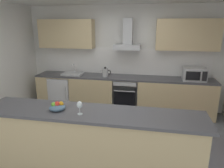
% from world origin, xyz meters
% --- Properties ---
extents(ground, '(5.96, 4.99, 0.02)m').
position_xyz_m(ground, '(0.00, 0.00, -0.01)').
color(ground, slate).
extents(wall_back, '(5.96, 0.12, 2.60)m').
position_xyz_m(wall_back, '(0.00, 2.05, 1.30)').
color(wall_back, white).
rests_on(wall_back, ground).
extents(backsplash_tile, '(4.21, 0.02, 0.66)m').
position_xyz_m(backsplash_tile, '(0.00, 1.98, 1.23)').
color(backsplash_tile, white).
extents(counter_back, '(4.36, 0.60, 0.90)m').
position_xyz_m(counter_back, '(0.00, 1.67, 0.45)').
color(counter_back, '#D1B784').
rests_on(counter_back, ground).
extents(counter_island, '(3.07, 0.64, 1.00)m').
position_xyz_m(counter_island, '(-0.08, -0.77, 0.50)').
color(counter_island, '#D1B784').
rests_on(counter_island, ground).
extents(upper_cabinets, '(4.30, 0.32, 0.70)m').
position_xyz_m(upper_cabinets, '(0.00, 1.82, 1.91)').
color(upper_cabinets, '#D1B784').
extents(oven, '(0.60, 0.62, 0.80)m').
position_xyz_m(oven, '(0.10, 1.65, 0.46)').
color(oven, slate).
rests_on(oven, ground).
extents(refrigerator, '(0.58, 0.60, 0.85)m').
position_xyz_m(refrigerator, '(-1.59, 1.65, 0.43)').
color(refrigerator, white).
rests_on(refrigerator, ground).
extents(microwave, '(0.50, 0.38, 0.30)m').
position_xyz_m(microwave, '(1.66, 1.62, 1.05)').
color(microwave, '#B7BABC').
rests_on(microwave, counter_back).
extents(sink, '(0.50, 0.40, 0.26)m').
position_xyz_m(sink, '(-1.28, 1.66, 0.93)').
color(sink, silver).
rests_on(sink, counter_back).
extents(kettle, '(0.29, 0.15, 0.24)m').
position_xyz_m(kettle, '(-0.42, 1.61, 1.01)').
color(kettle, '#B7BABC').
rests_on(kettle, counter_back).
extents(range_hood, '(0.62, 0.45, 0.72)m').
position_xyz_m(range_hood, '(0.10, 1.78, 1.79)').
color(range_hood, '#B7BABC').
extents(wine_glass, '(0.08, 0.08, 0.18)m').
position_xyz_m(wine_glass, '(-0.20, -0.87, 1.12)').
color(wine_glass, silver).
rests_on(wine_glass, counter_island).
extents(fruit_bowl, '(0.22, 0.22, 0.13)m').
position_xyz_m(fruit_bowl, '(-0.55, -0.80, 1.04)').
color(fruit_bowl, slate).
rests_on(fruit_bowl, counter_island).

